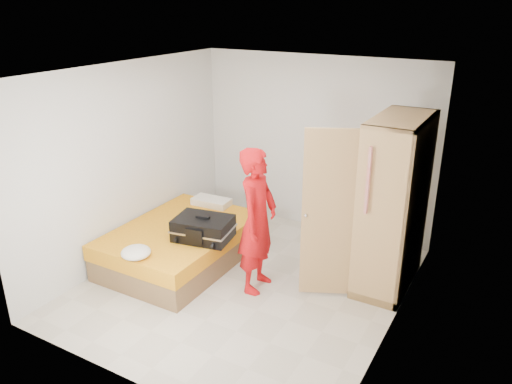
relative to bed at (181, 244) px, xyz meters
The scene contains 7 objects.
room 1.48m from the bed, ahead, with size 4.00×4.02×2.60m.
bed is the anchor object (origin of this frame).
wardrobe 2.73m from the bed, 17.59° to the left, with size 1.12×1.43×2.10m.
person 1.36m from the bed, ahead, with size 0.65×0.42×1.77m, color red.
suitcase 0.61m from the bed, 12.82° to the right, with size 0.79×0.64×0.31m.
round_cushion 0.96m from the bed, 85.96° to the right, with size 0.35×0.35×0.13m, color white.
pillow 0.90m from the bed, 94.89° to the left, with size 0.55×0.28×0.10m, color white.
Camera 1 is at (2.77, -4.63, 3.32)m, focal length 35.00 mm.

